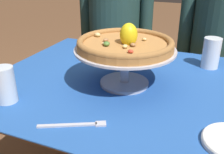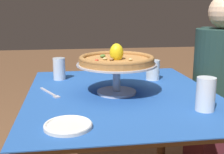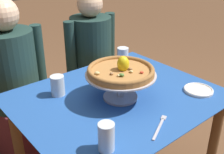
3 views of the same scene
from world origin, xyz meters
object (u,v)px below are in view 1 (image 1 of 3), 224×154
water_glass_front_left (5,86)px  dinner_fork (76,125)px  water_glass_back_left (96,46)px  pizza_stand (126,60)px  diner_left (115,50)px  diner_right (215,68)px  water_glass_back_right (211,55)px  pizza (126,43)px

water_glass_front_left → dinner_fork: bearing=-7.4°
water_glass_back_left → water_glass_front_left: size_ratio=0.90×
pizza_stand → diner_left: (-0.33, 0.73, -0.23)m
diner_right → water_glass_front_left: bearing=-123.2°
water_glass_back_right → diner_left: 0.78m
water_glass_back_left → dinner_fork: size_ratio=0.60×
diner_left → diner_right: bearing=-0.1°
pizza_stand → water_glass_back_left: pizza_stand is taller
pizza → diner_right: size_ratio=0.30×
dinner_fork → diner_left: (-0.30, 1.05, -0.13)m
water_glass_back_left → diner_right: size_ratio=0.10×
water_glass_back_left → water_glass_back_right: size_ratio=0.84×
pizza → water_glass_front_left: 0.45m
water_glass_front_left → diner_right: 1.22m
water_glass_back_right → water_glass_front_left: water_glass_back_right is taller
pizza → water_glass_back_right: (0.30, 0.31, -0.11)m
pizza → diner_left: 0.85m
pizza_stand → water_glass_back_right: pizza_stand is taller
water_glass_back_left → diner_right: bearing=39.2°
pizza_stand → diner_right: (0.33, 0.73, -0.26)m
diner_left → diner_right: 0.66m
water_glass_back_left → dinner_fork: (0.21, -0.58, -0.05)m
pizza_stand → water_glass_front_left: bearing=-139.6°
pizza → water_glass_back_left: size_ratio=3.13×
pizza_stand → water_glass_front_left: size_ratio=3.02×
water_glass_back_left → diner_right: 0.77m
pizza_stand → pizza: size_ratio=1.07×
water_glass_back_left → diner_left: diner_left is taller
water_glass_back_left → dinner_fork: bearing=-69.9°
water_glass_back_left → dinner_fork: 0.61m
dinner_fork → diner_right: (0.37, 1.05, -0.16)m
water_glass_back_left → water_glass_front_left: (-0.08, -0.54, 0.01)m
diner_left → water_glass_front_left: bearing=-89.9°
pizza_stand → dinner_fork: pizza_stand is taller
pizza → dinner_fork: 0.36m
pizza_stand → diner_left: 0.83m
water_glass_back_left → water_glass_front_left: bearing=-98.8°
pizza_stand → water_glass_back_right: size_ratio=2.79×
water_glass_back_left → pizza_stand: bearing=-45.5°
pizza_stand → water_glass_back_left: bearing=134.5°
diner_left → pizza: bearing=-65.2°
water_glass_back_right → diner_right: size_ratio=0.12×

